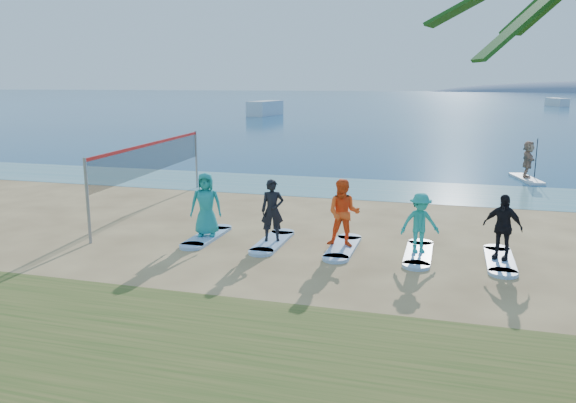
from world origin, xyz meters
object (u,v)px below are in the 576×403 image
(boat_offshore_b, at_px, (557,106))
(student_1, at_px, (272,210))
(surfboard_0, at_px, (207,237))
(paddleboard, at_px, (526,179))
(surfboard_1, at_px, (273,242))
(student_2, at_px, (344,213))
(boat_offshore_a, at_px, (265,115))
(surfboard_2, at_px, (343,248))
(student_4, at_px, (502,227))
(volleyball_net, at_px, (153,158))
(surfboard_3, at_px, (418,254))
(student_3, at_px, (420,223))
(student_0, at_px, (206,204))
(surfboard_4, at_px, (500,260))
(paddleboarder, at_px, (528,159))

(boat_offshore_b, relative_size, student_1, 3.47)
(surfboard_0, xyz_separation_m, student_1, (2.07, -0.00, 0.94))
(paddleboard, relative_size, student_1, 1.68)
(surfboard_1, bearing_deg, surfboard_0, 180.00)
(student_2, bearing_deg, boat_offshore_a, 107.62)
(student_1, relative_size, surfboard_2, 0.81)
(boat_offshore_a, relative_size, student_4, 4.45)
(volleyball_net, relative_size, surfboard_3, 4.11)
(paddleboard, distance_m, student_3, 14.38)
(surfboard_1, xyz_separation_m, student_1, (-0.00, -0.00, 0.94))
(paddleboard, bearing_deg, student_3, -120.79)
(student_0, xyz_separation_m, surfboard_2, (4.14, 0.00, -0.99))
(boat_offshore_b, xyz_separation_m, surfboard_4, (-18.58, -108.47, 0.04))
(boat_offshore_a, height_order, surfboard_0, boat_offshore_a)
(paddleboard, bearing_deg, student_0, -140.87)
(paddleboarder, relative_size, surfboard_2, 0.79)
(boat_offshore_b, xyz_separation_m, surfboard_1, (-24.79, -108.47, 0.04))
(boat_offshore_b, distance_m, student_4, 110.05)
(paddleboarder, xyz_separation_m, student_1, (-8.40, -13.71, -0.01))
(boat_offshore_a, height_order, student_4, student_4)
(boat_offshore_a, xyz_separation_m, student_4, (26.95, -61.77, 0.94))
(paddleboarder, relative_size, surfboard_0, 0.79)
(paddleboarder, height_order, surfboard_3, paddleboarder)
(boat_offshore_b, distance_m, surfboard_1, 111.26)
(student_0, distance_m, surfboard_2, 4.25)
(surfboard_2, relative_size, student_4, 1.29)
(surfboard_4, bearing_deg, paddleboard, 80.89)
(student_4, bearing_deg, surfboard_1, -158.04)
(surfboard_0, relative_size, student_0, 1.16)
(boat_offshore_b, height_order, surfboard_0, boat_offshore_b)
(surfboard_1, bearing_deg, boat_offshore_a, 108.57)
(paddleboarder, xyz_separation_m, surfboard_4, (-2.20, -13.71, -0.95))
(volleyball_net, relative_size, surfboard_2, 4.11)
(paddleboard, relative_size, surfboard_1, 1.36)
(volleyball_net, height_order, boat_offshore_b, volleyball_net)
(surfboard_2, distance_m, student_4, 4.23)
(paddleboard, height_order, surfboard_0, paddleboard)
(student_3, bearing_deg, surfboard_0, 159.37)
(student_0, height_order, student_2, student_2)
(paddleboarder, distance_m, surfboard_0, 17.27)
(surfboard_4, bearing_deg, student_3, -180.00)
(surfboard_3, height_order, surfboard_4, same)
(boat_offshore_b, relative_size, surfboard_2, 2.81)
(surfboard_4, bearing_deg, student_2, -180.00)
(boat_offshore_b, distance_m, surfboard_3, 110.42)
(boat_offshore_b, distance_m, surfboard_2, 110.82)
(boat_offshore_b, relative_size, student_0, 3.27)
(surfboard_0, relative_size, surfboard_3, 1.00)
(surfboard_0, height_order, student_1, student_1)
(volleyball_net, bearing_deg, student_4, -14.57)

